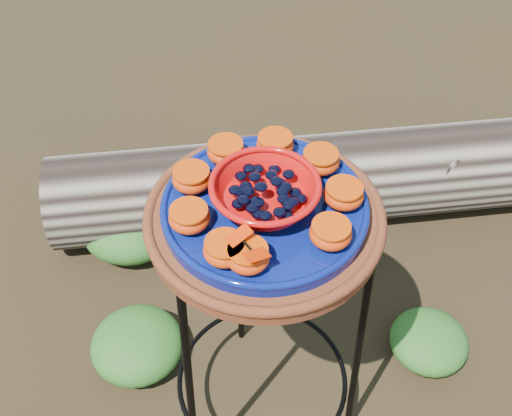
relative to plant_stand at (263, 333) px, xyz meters
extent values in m
plane|color=black|center=(0.00, 0.00, -0.35)|extent=(60.00, 60.00, 0.00)
cylinder|color=#46170D|center=(0.00, 0.00, 0.37)|extent=(0.41, 0.41, 0.03)
cylinder|color=#010F4E|center=(0.00, 0.00, 0.40)|extent=(0.36, 0.36, 0.02)
ellipsoid|color=#D03200|center=(-0.06, -0.12, 0.43)|extent=(0.07, 0.07, 0.04)
ellipsoid|color=#D03200|center=(0.08, -0.11, 0.43)|extent=(0.07, 0.07, 0.04)
ellipsoid|color=#D03200|center=(0.13, -0.03, 0.43)|extent=(0.07, 0.07, 0.04)
ellipsoid|color=#D03200|center=(0.12, 0.06, 0.43)|extent=(0.07, 0.07, 0.04)
ellipsoid|color=#D03200|center=(0.05, 0.12, 0.43)|extent=(0.07, 0.07, 0.04)
ellipsoid|color=#D03200|center=(-0.04, 0.13, 0.43)|extent=(0.07, 0.07, 0.04)
ellipsoid|color=#D03200|center=(-0.11, 0.07, 0.43)|extent=(0.07, 0.07, 0.04)
ellipsoid|color=#D03200|center=(-0.13, -0.02, 0.43)|extent=(0.07, 0.07, 0.04)
ellipsoid|color=#D03200|center=(-0.09, -0.10, 0.43)|extent=(0.07, 0.07, 0.04)
ellipsoid|color=#274E1B|center=(-0.28, 0.23, -0.29)|extent=(0.25, 0.25, 0.12)
ellipsoid|color=#274E1B|center=(0.48, 0.04, -0.30)|extent=(0.21, 0.21, 0.11)
ellipsoid|color=#274E1B|center=(-0.24, 0.65, -0.27)|extent=(0.32, 0.32, 0.16)
camera|label=1|loc=(-0.21, -0.73, 1.20)|focal=45.00mm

